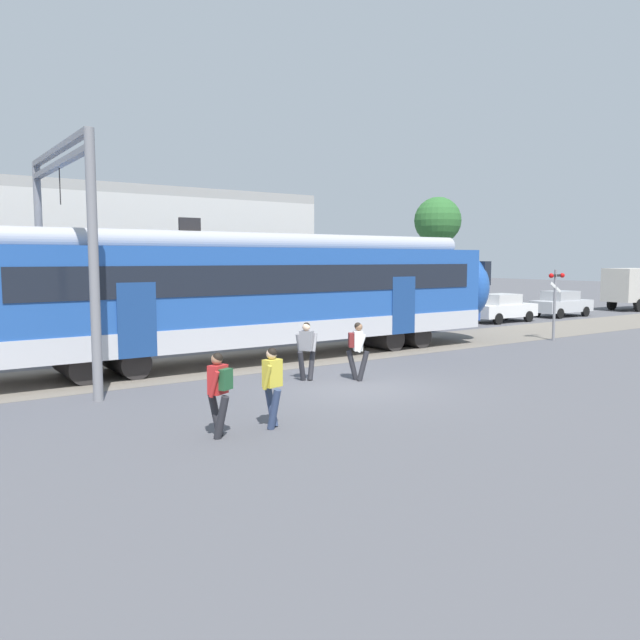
{
  "coord_description": "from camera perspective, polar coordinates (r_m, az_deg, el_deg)",
  "views": [
    {
      "loc": [
        -10.14,
        -12.95,
        3.45
      ],
      "look_at": [
        0.53,
        2.52,
        1.6
      ],
      "focal_mm": 35.0,
      "sensor_mm": 36.0,
      "label": 1
    }
  ],
  "objects": [
    {
      "name": "parked_car_silver",
      "position": [
        40.01,
        21.19,
        1.41
      ],
      "size": [
        4.03,
        1.82,
        1.54
      ],
      "color": "#B7BABF",
      "rests_on": "ground"
    },
    {
      "name": "box_truck",
      "position": [
        47.23,
        26.95,
        2.73
      ],
      "size": [
        5.31,
        2.24,
        2.82
      ],
      "color": "beige",
      "rests_on": "ground"
    },
    {
      "name": "pedestrian_white",
      "position": [
        17.68,
        3.4,
        -2.38
      ],
      "size": [
        0.57,
        0.66,
        1.67
      ],
      "color": "#28282D",
      "rests_on": "ground"
    },
    {
      "name": "parked_car_blue",
      "position": [
        32.04,
        10.99,
        0.73
      ],
      "size": [
        4.01,
        1.79,
        1.54
      ],
      "color": "#284799",
      "rests_on": "ground"
    },
    {
      "name": "parked_car_white",
      "position": [
        35.51,
        16.3,
        1.08
      ],
      "size": [
        4.02,
        1.8,
        1.54
      ],
      "color": "silver",
      "rests_on": "ground"
    },
    {
      "name": "crossing_signal",
      "position": [
        28.03,
        20.71,
        2.31
      ],
      "size": [
        0.96,
        0.22,
        3.0
      ],
      "color": "gray",
      "rests_on": "ground"
    },
    {
      "name": "ground_plane",
      "position": [
        16.8,
        3.41,
        -6.23
      ],
      "size": [
        160.0,
        160.0,
        0.0
      ],
      "primitive_type": "plane",
      "color": "#515156"
    },
    {
      "name": "background_building",
      "position": [
        28.17,
        -18.27,
        4.84
      ],
      "size": [
        17.24,
        5.0,
        9.2
      ],
      "color": "beige",
      "rests_on": "ground"
    },
    {
      "name": "street_tree_right",
      "position": [
        41.51,
        10.71,
        8.85
      ],
      "size": [
        3.02,
        3.02,
        7.43
      ],
      "color": "brown",
      "rests_on": "ground"
    },
    {
      "name": "pedestrian_yellow",
      "position": [
        12.75,
        -4.38,
        -5.64
      ],
      "size": [
        0.54,
        0.69,
        1.67
      ],
      "color": "navy",
      "rests_on": "ground"
    },
    {
      "name": "catenary_gantry",
      "position": [
        19.0,
        -22.55,
        7.8
      ],
      "size": [
        0.24,
        6.64,
        6.53
      ],
      "color": "gray",
      "rests_on": "ground"
    },
    {
      "name": "pedestrian_grey",
      "position": [
        17.65,
        -1.24,
        -2.48
      ],
      "size": [
        0.71,
        0.49,
        1.67
      ],
      "color": "#28282D",
      "rests_on": "ground"
    },
    {
      "name": "pedestrian_red",
      "position": [
        12.19,
        -9.23,
        -6.08
      ],
      "size": [
        0.51,
        0.71,
        1.67
      ],
      "color": "#28282D",
      "rests_on": "ground"
    }
  ]
}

